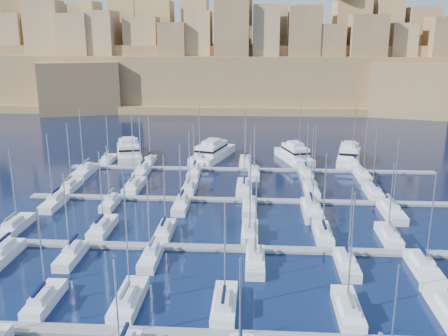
# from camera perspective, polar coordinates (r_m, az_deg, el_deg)

# --- Properties ---
(ground) EXTENTS (600.00, 600.00, 0.00)m
(ground) POSITION_cam_1_polar(r_m,az_deg,el_deg) (85.33, 2.65, -6.00)
(ground) COLOR black
(ground) RESTS_ON ground
(pontoon_mid_near) EXTENTS (84.00, 2.00, 0.40)m
(pontoon_mid_near) POSITION_cam_1_polar(r_m,az_deg,el_deg) (74.18, 2.46, -9.20)
(pontoon_mid_near) COLOR slate
(pontoon_mid_near) RESTS_ON ground
(pontoon_mid_far) EXTENTS (84.00, 2.00, 0.40)m
(pontoon_mid_far) POSITION_cam_1_polar(r_m,az_deg,el_deg) (94.65, 2.77, -3.70)
(pontoon_mid_far) COLOR slate
(pontoon_mid_far) RESTS_ON ground
(pontoon_far) EXTENTS (84.00, 2.00, 0.40)m
(pontoon_far) POSITION_cam_1_polar(r_m,az_deg,el_deg) (115.69, 2.98, -0.18)
(pontoon_far) COLOR slate
(pontoon_far) RESTS_ON ground
(sailboat_1) EXTENTS (2.47, 8.25, 12.19)m
(sailboat_1) POSITION_cam_1_polar(r_m,az_deg,el_deg) (63.68, -19.84, -14.01)
(sailboat_1) COLOR white
(sailboat_1) RESTS_ON ground
(sailboat_2) EXTENTS (2.85, 9.48, 16.44)m
(sailboat_2) POSITION_cam_1_polar(r_m,az_deg,el_deg) (61.10, -10.84, -14.58)
(sailboat_2) COLOR white
(sailboat_2) RESTS_ON ground
(sailboat_3) EXTENTS (2.69, 8.96, 13.23)m
(sailboat_3) POSITION_cam_1_polar(r_m,az_deg,el_deg) (59.24, 0.05, -15.34)
(sailboat_3) COLOR white
(sailboat_3) RESTS_ON ground
(sailboat_4) EXTENTS (2.65, 8.83, 14.74)m
(sailboat_4) POSITION_cam_1_polar(r_m,az_deg,el_deg) (60.05, 13.97, -15.36)
(sailboat_4) COLOR white
(sailboat_4) RESTS_ON ground
(sailboat_12) EXTENTS (2.68, 8.93, 13.66)m
(sailboat_12) POSITION_cam_1_polar(r_m,az_deg,el_deg) (87.78, -22.70, -6.09)
(sailboat_12) COLOR white
(sailboat_12) RESTS_ON ground
(sailboat_13) EXTENTS (2.71, 9.03, 13.38)m
(sailboat_13) POSITION_cam_1_polar(r_m,az_deg,el_deg) (82.56, -13.72, -6.64)
(sailboat_13) COLOR white
(sailboat_13) RESTS_ON ground
(sailboat_14) EXTENTS (2.34, 7.81, 13.34)m
(sailboat_14) POSITION_cam_1_polar(r_m,az_deg,el_deg) (79.61, -6.75, -7.13)
(sailboat_14) COLOR white
(sailboat_14) RESTS_ON ground
(sailboat_15) EXTENTS (2.52, 8.39, 13.22)m
(sailboat_15) POSITION_cam_1_polar(r_m,az_deg,el_deg) (78.63, 2.96, -7.33)
(sailboat_15) COLOR white
(sailboat_15) RESTS_ON ground
(sailboat_16) EXTENTS (2.54, 8.45, 13.78)m
(sailboat_16) POSITION_cam_1_polar(r_m,az_deg,el_deg) (79.37, 11.23, -7.39)
(sailboat_16) COLOR white
(sailboat_16) RESTS_ON ground
(sailboat_17) EXTENTS (2.57, 8.56, 12.48)m
(sailboat_17) POSITION_cam_1_polar(r_m,az_deg,el_deg) (81.37, 18.31, -7.33)
(sailboat_17) COLOR white
(sailboat_17) RESTS_ON ground
(sailboat_19) EXTENTS (2.43, 8.11, 13.07)m
(sailboat_19) POSITION_cam_1_polar(r_m,az_deg,el_deg) (74.01, -17.05, -9.52)
(sailboat_19) COLOR white
(sailboat_19) RESTS_ON ground
(sailboat_20) EXTENTS (2.34, 7.81, 12.88)m
(sailboat_20) POSITION_cam_1_polar(r_m,az_deg,el_deg) (71.05, -8.36, -10.05)
(sailboat_20) COLOR white
(sailboat_20) RESTS_ON ground
(sailboat_21) EXTENTS (2.58, 8.60, 13.26)m
(sailboat_21) POSITION_cam_1_polar(r_m,az_deg,el_deg) (69.25, 3.58, -10.60)
(sailboat_21) COLOR white
(sailboat_21) RESTS_ON ground
(sailboat_22) EXTENTS (2.53, 8.42, 12.02)m
(sailboat_22) POSITION_cam_1_polar(r_m,az_deg,el_deg) (70.45, 13.84, -10.58)
(sailboat_22) COLOR white
(sailboat_22) RESTS_ON ground
(sailboat_23) EXTENTS (2.88, 9.59, 14.41)m
(sailboat_23) POSITION_cam_1_polar(r_m,az_deg,el_deg) (72.40, 21.88, -10.53)
(sailboat_23) COLOR white
(sailboat_23) RESTS_ON ground
(sailboat_24) EXTENTS (2.35, 7.83, 13.85)m
(sailboat_24) POSITION_cam_1_polar(r_m,az_deg,el_deg) (105.87, -17.12, -2.01)
(sailboat_24) COLOR white
(sailboat_24) RESTS_ON ground
(sailboat_25) EXTENTS (2.90, 9.66, 15.65)m
(sailboat_25) POSITION_cam_1_polar(r_m,az_deg,el_deg) (102.87, -10.25, -2.05)
(sailboat_25) COLOR white
(sailboat_25) RESTS_ON ground
(sailboat_26) EXTENTS (2.52, 8.40, 12.74)m
(sailboat_26) POSITION_cam_1_polar(r_m,az_deg,el_deg) (100.18, -3.97, -2.33)
(sailboat_26) COLOR white
(sailboat_26) RESTS_ON ground
(sailboat_27) EXTENTS (3.08, 10.28, 16.93)m
(sailboat_27) POSITION_cam_1_polar(r_m,az_deg,el_deg) (100.21, 2.34, -2.27)
(sailboat_27) COLOR white
(sailboat_27) RESTS_ON ground
(sailboat_28) EXTENTS (2.72, 9.08, 13.43)m
(sailboat_28) POSITION_cam_1_polar(r_m,az_deg,el_deg) (100.25, 9.93, -2.51)
(sailboat_28) COLOR white
(sailboat_28) RESTS_ON ground
(sailboat_29) EXTENTS (2.69, 8.97, 14.18)m
(sailboat_29) POSITION_cam_1_polar(r_m,az_deg,el_deg) (102.23, 16.65, -2.58)
(sailboat_29) COLOR white
(sailboat_29) RESTS_ON ground
(sailboat_30) EXTENTS (2.62, 8.74, 14.05)m
(sailboat_30) POSITION_cam_1_polar(r_m,az_deg,el_deg) (96.76, -18.84, -3.77)
(sailboat_30) COLOR white
(sailboat_30) RESTS_ON ground
(sailboat_31) EXTENTS (2.23, 7.45, 11.98)m
(sailboat_31) POSITION_cam_1_polar(r_m,az_deg,el_deg) (93.91, -12.85, -3.90)
(sailboat_31) COLOR white
(sailboat_31) RESTS_ON ground
(sailboat_32) EXTENTS (2.52, 8.39, 12.48)m
(sailboat_32) POSITION_cam_1_polar(r_m,az_deg,el_deg) (90.65, -4.91, -4.26)
(sailboat_32) COLOR white
(sailboat_32) RESTS_ON ground
(sailboat_33) EXTENTS (2.54, 8.46, 12.90)m
(sailboat_33) POSITION_cam_1_polar(r_m,az_deg,el_deg) (89.64, 2.95, -4.44)
(sailboat_33) COLOR white
(sailboat_33) RESTS_ON ground
(sailboat_34) EXTENTS (3.18, 10.60, 16.42)m
(sailboat_34) POSITION_cam_1_polar(r_m,az_deg,el_deg) (89.19, 10.01, -4.74)
(sailboat_34) COLOR white
(sailboat_34) RESTS_ON ground
(sailboat_35) EXTENTS (3.07, 10.23, 14.30)m
(sailboat_35) POSITION_cam_1_polar(r_m,az_deg,el_deg) (91.95, 18.59, -4.72)
(sailboat_35) COLOR white
(sailboat_35) RESTS_ON ground
(sailboat_36) EXTENTS (2.45, 8.16, 11.90)m
(sailboat_36) POSITION_cam_1_polar(r_m,az_deg,el_deg) (125.67, -13.11, 0.93)
(sailboat_36) COLOR white
(sailboat_36) RESTS_ON ground
(sailboat_37) EXTENTS (2.27, 7.57, 11.93)m
(sailboat_37) POSITION_cam_1_polar(r_m,az_deg,el_deg) (122.81, -8.49, 0.83)
(sailboat_37) COLOR white
(sailboat_37) RESTS_ON ground
(sailboat_38) EXTENTS (2.91, 9.69, 15.18)m
(sailboat_38) POSITION_cam_1_polar(r_m,az_deg,el_deg) (121.84, -2.81, 0.89)
(sailboat_38) COLOR white
(sailboat_38) RESTS_ON ground
(sailboat_39) EXTENTS (2.69, 8.97, 12.44)m
(sailboat_39) POSITION_cam_1_polar(r_m,az_deg,el_deg) (120.76, 2.44, 0.75)
(sailboat_39) COLOR white
(sailboat_39) RESTS_ON ground
(sailboat_40) EXTENTS (3.05, 10.18, 15.48)m
(sailboat_40) POSITION_cam_1_polar(r_m,az_deg,el_deg) (121.75, 8.53, 0.73)
(sailboat_40) COLOR white
(sailboat_40) RESTS_ON ground
(sailboat_41) EXTENTS (2.71, 9.03, 15.00)m
(sailboat_41) POSITION_cam_1_polar(r_m,az_deg,el_deg) (122.96, 14.47, 0.55)
(sailboat_41) COLOR white
(sailboat_41) RESTS_ON ground
(sailboat_42) EXTENTS (3.13, 10.45, 15.48)m
(sailboat_42) POSITION_cam_1_polar(r_m,az_deg,el_deg) (116.14, -15.64, -0.38)
(sailboat_42) COLOR white
(sailboat_42) RESTS_ON ground
(sailboat_43) EXTENTS (2.63, 8.75, 14.78)m
(sailboat_43) POSITION_cam_1_polar(r_m,az_deg,el_deg) (113.36, -9.38, -0.40)
(sailboat_43) COLOR white
(sailboat_43) RESTS_ON ground
(sailboat_44) EXTENTS (2.56, 8.54, 11.87)m
(sailboat_44) POSITION_cam_1_polar(r_m,az_deg,el_deg) (111.40, -3.41, -0.51)
(sailboat_44) COLOR white
(sailboat_44) RESTS_ON ground
(sailboat_45) EXTENTS (2.42, 8.06, 11.57)m
(sailboat_45) POSITION_cam_1_polar(r_m,az_deg,el_deg) (110.80, 3.45, -0.60)
(sailboat_45) COLOR white
(sailboat_45) RESTS_ON ground
(sailboat_46) EXTENTS (2.57, 8.58, 12.71)m
(sailboat_46) POSITION_cam_1_polar(r_m,az_deg,el_deg) (111.11, 9.35, -0.73)
(sailboat_46) COLOR white
(sailboat_46) RESTS_ON ground
(sailboat_47) EXTENTS (2.64, 8.79, 13.69)m
(sailboat_47) POSITION_cam_1_polar(r_m,az_deg,el_deg) (112.91, 15.58, -0.83)
(sailboat_47) COLOR white
(sailboat_47) RESTS_ON ground
(motor_yacht_a) EXTENTS (10.87, 20.16, 5.25)m
(motor_yacht_a) POSITION_cam_1_polar(r_m,az_deg,el_deg) (129.87, -10.82, 1.97)
(motor_yacht_a) COLOR white
(motor_yacht_a) RESTS_ON ground
(motor_yacht_b) EXTENTS (10.75, 19.71, 5.25)m
(motor_yacht_b) POSITION_cam_1_polar(r_m,az_deg,el_deg) (126.03, -1.34, 1.84)
(motor_yacht_b) COLOR white
(motor_yacht_b) RESTS_ON ground
(motor_yacht_c) EXTENTS (9.30, 16.62, 5.25)m
(motor_yacht_c) POSITION_cam_1_polar(r_m,az_deg,el_deg) (124.54, 8.05, 1.53)
(motor_yacht_c) COLOR white
(motor_yacht_c) RESTS_ON ground
(motor_yacht_d) EXTENTS (8.59, 17.59, 5.25)m
(motor_yacht_d) POSITION_cam_1_polar(r_m,az_deg,el_deg) (126.72, 14.09, 1.46)
(motor_yacht_d) COLOR white
(motor_yacht_d) RESTS_ON ground
(fortified_city) EXTENTS (460.00, 108.95, 59.52)m
(fortified_city) POSITION_cam_1_polar(r_m,az_deg,el_deg) (235.37, 3.44, 11.25)
(fortified_city) COLOR brown
(fortified_city) RESTS_ON ground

